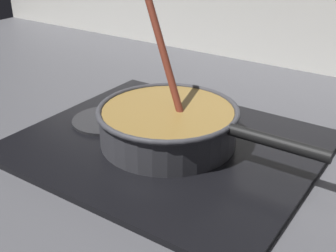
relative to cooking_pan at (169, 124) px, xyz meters
The scene contains 5 objects.
ground 0.20m from the cooking_pan, 106.33° to the right, with size 2.40×1.60×0.04m, color #4C4C51.
hob_plate 0.05m from the cooking_pan, behind, with size 0.56×0.48×0.01m, color black.
burner_ring 0.04m from the cooking_pan, behind, with size 0.17×0.17×0.01m, color #592D0C.
spare_burner 0.17m from the cooking_pan, behind, with size 0.14×0.14×0.01m, color #262628.
cooking_pan is the anchor object (origin of this frame).
Camera 1 is at (0.47, -0.44, 0.41)m, focal length 46.20 mm.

